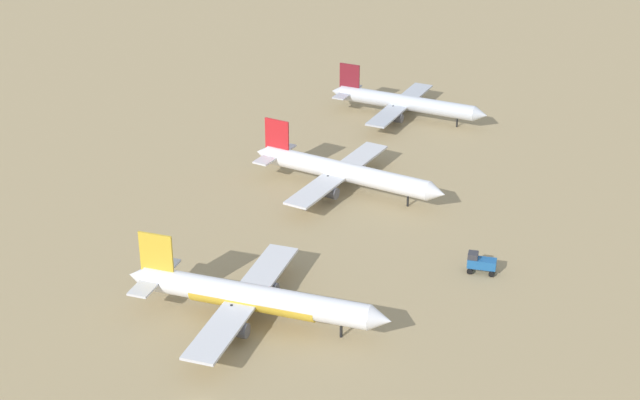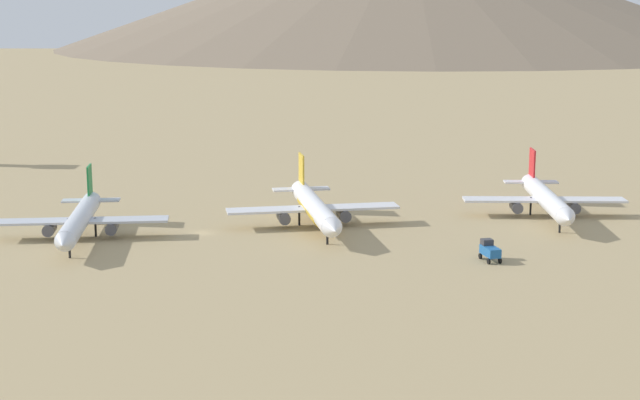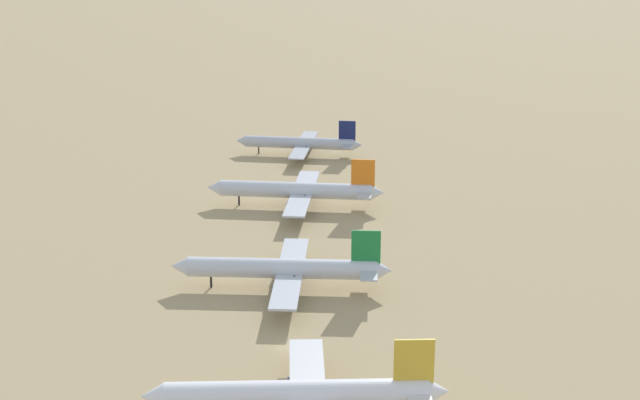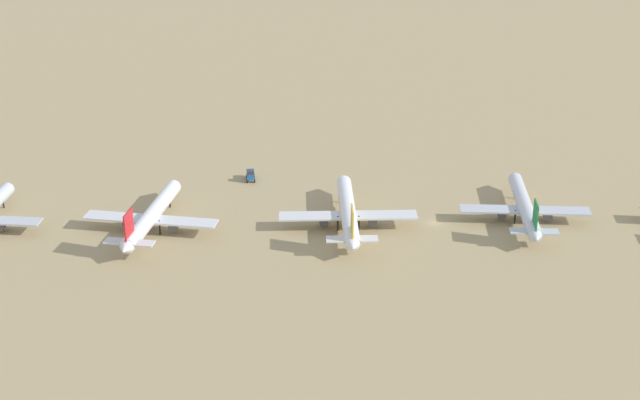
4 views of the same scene
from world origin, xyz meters
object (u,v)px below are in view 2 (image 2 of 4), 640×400
Objects in this scene: parked_jet_3 at (314,207)px; service_truck at (490,250)px; parked_jet_2 at (80,219)px; parked_jet_4 at (545,198)px.

service_truck is (27.16, 34.43, -2.44)m from parked_jet_3.
parked_jet_2 is 49.74m from parked_jet_3.
parked_jet_4 is 42.87m from service_truck.
parked_jet_4 is (-11.60, 52.58, -0.06)m from parked_jet_3.
parked_jet_2 is at bearing -75.53° from parked_jet_3.
parked_jet_2 reaches higher than service_truck.
parked_jet_4 reaches higher than service_truck.
parked_jet_4 is 8.13× the size of service_truck.
parked_jet_4 is at bearing 102.44° from parked_jet_3.
parked_jet_4 is (-24.03, 100.74, 0.12)m from parked_jet_2.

